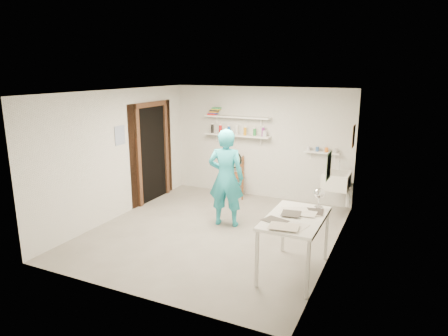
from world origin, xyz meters
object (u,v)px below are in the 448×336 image
at_px(wall_clock, 233,160).
at_px(wooden_chair, 234,175).
at_px(belfast_sink, 336,180).
at_px(work_table, 294,245).
at_px(desk_lamp, 319,193).
at_px(man, 226,178).

relative_size(wall_clock, wooden_chair, 0.32).
distance_m(belfast_sink, wooden_chair, 2.25).
xyz_separation_m(wooden_chair, work_table, (2.12, -2.75, -0.08)).
height_order(belfast_sink, desk_lamp, desk_lamp).
distance_m(wall_clock, work_table, 2.24).
distance_m(belfast_sink, wall_clock, 2.05).
relative_size(belfast_sink, man, 0.34).
relative_size(wooden_chair, desk_lamp, 6.43).
distance_m(belfast_sink, work_table, 2.55).
distance_m(man, wall_clock, 0.37).
xyz_separation_m(belfast_sink, wall_clock, (-1.66, -1.10, 0.47)).
bearing_deg(wooden_chair, wall_clock, -87.95).
bearing_deg(wall_clock, man, -111.17).
distance_m(wall_clock, wooden_chair, 1.59).
relative_size(man, wall_clock, 5.56).
bearing_deg(wooden_chair, belfast_sink, -26.92).
bearing_deg(work_table, desk_lamp, 67.58).
height_order(wall_clock, wooden_chair, wall_clock).
bearing_deg(work_table, wall_clock, 137.35).
height_order(man, desk_lamp, man).
bearing_deg(wooden_chair, desk_lamp, -65.48).
height_order(belfast_sink, man, man).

